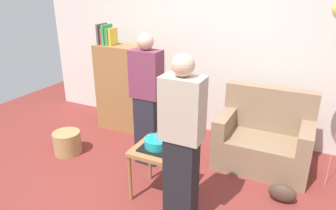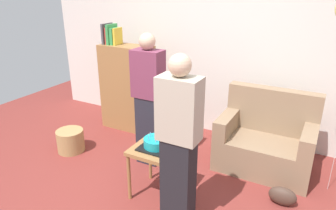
{
  "view_description": "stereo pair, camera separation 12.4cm",
  "coord_description": "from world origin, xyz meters",
  "px_view_note": "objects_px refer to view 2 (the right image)",
  "views": [
    {
      "loc": [
        1.28,
        -2.21,
        2.13
      ],
      "look_at": [
        -0.05,
        0.5,
        0.95
      ],
      "focal_mm": 33.17,
      "sensor_mm": 36.0,
      "label": 1
    },
    {
      "loc": [
        1.39,
        -2.16,
        2.13
      ],
      "look_at": [
        -0.05,
        0.5,
        0.95
      ],
      "focal_mm": 33.17,
      "sensor_mm": 36.0,
      "label": 2
    }
  ],
  "objects_px": {
    "bookshelf": "(127,87)",
    "birthday_cake": "(156,143)",
    "person_blowing_candles": "(149,100)",
    "person_holding_cake": "(179,144)",
    "wicker_basket": "(71,141)",
    "couch": "(266,142)",
    "handbag": "(282,196)",
    "side_table": "(157,155)"
  },
  "relations": [
    {
      "from": "bookshelf",
      "to": "birthday_cake",
      "type": "relative_size",
      "value": 4.99
    },
    {
      "from": "person_blowing_candles",
      "to": "person_holding_cake",
      "type": "distance_m",
      "value": 1.13
    },
    {
      "from": "person_holding_cake",
      "to": "wicker_basket",
      "type": "bearing_deg",
      "value": 2.21
    },
    {
      "from": "couch",
      "to": "bookshelf",
      "type": "bearing_deg",
      "value": 175.95
    },
    {
      "from": "birthday_cake",
      "to": "handbag",
      "type": "relative_size",
      "value": 1.14
    },
    {
      "from": "couch",
      "to": "bookshelf",
      "type": "xyz_separation_m",
      "value": [
        -2.14,
        0.15,
        0.33
      ]
    },
    {
      "from": "couch",
      "to": "side_table",
      "type": "distance_m",
      "value": 1.43
    },
    {
      "from": "person_blowing_candles",
      "to": "handbag",
      "type": "xyz_separation_m",
      "value": [
        1.65,
        -0.08,
        -0.73
      ]
    },
    {
      "from": "person_blowing_candles",
      "to": "person_holding_cake",
      "type": "bearing_deg",
      "value": -38.65
    },
    {
      "from": "side_table",
      "to": "person_blowing_candles",
      "type": "distance_m",
      "value": 0.77
    },
    {
      "from": "couch",
      "to": "birthday_cake",
      "type": "relative_size",
      "value": 3.44
    },
    {
      "from": "person_blowing_candles",
      "to": "wicker_basket",
      "type": "bearing_deg",
      "value": -159.07
    },
    {
      "from": "person_blowing_candles",
      "to": "couch",
      "type": "bearing_deg",
      "value": 29.63
    },
    {
      "from": "bookshelf",
      "to": "person_holding_cake",
      "type": "distance_m",
      "value": 2.24
    },
    {
      "from": "person_blowing_candles",
      "to": "wicker_basket",
      "type": "relative_size",
      "value": 4.53
    },
    {
      "from": "person_holding_cake",
      "to": "bookshelf",
      "type": "bearing_deg",
      "value": -25.5
    },
    {
      "from": "birthday_cake",
      "to": "side_table",
      "type": "bearing_deg",
      "value": 90.2
    },
    {
      "from": "couch",
      "to": "person_blowing_candles",
      "type": "bearing_deg",
      "value": -156.51
    },
    {
      "from": "couch",
      "to": "handbag",
      "type": "distance_m",
      "value": 0.77
    },
    {
      "from": "side_table",
      "to": "person_holding_cake",
      "type": "distance_m",
      "value": 0.58
    },
    {
      "from": "bookshelf",
      "to": "birthday_cake",
      "type": "distance_m",
      "value": 1.78
    },
    {
      "from": "bookshelf",
      "to": "handbag",
      "type": "distance_m",
      "value": 2.66
    },
    {
      "from": "person_holding_cake",
      "to": "wicker_basket",
      "type": "xyz_separation_m",
      "value": [
        -1.89,
        0.51,
        -0.68
      ]
    },
    {
      "from": "birthday_cake",
      "to": "person_blowing_candles",
      "type": "distance_m",
      "value": 0.71
    },
    {
      "from": "handbag",
      "to": "person_holding_cake",
      "type": "bearing_deg",
      "value": -139.34
    },
    {
      "from": "handbag",
      "to": "birthday_cake",
      "type": "bearing_deg",
      "value": -159.39
    },
    {
      "from": "person_blowing_candles",
      "to": "person_holding_cake",
      "type": "height_order",
      "value": "same"
    },
    {
      "from": "side_table",
      "to": "person_blowing_candles",
      "type": "relative_size",
      "value": 0.35
    },
    {
      "from": "couch",
      "to": "bookshelf",
      "type": "height_order",
      "value": "bookshelf"
    },
    {
      "from": "bookshelf",
      "to": "side_table",
      "type": "relative_size",
      "value": 2.82
    },
    {
      "from": "couch",
      "to": "wicker_basket",
      "type": "height_order",
      "value": "couch"
    },
    {
      "from": "side_table",
      "to": "birthday_cake",
      "type": "bearing_deg",
      "value": -89.8
    },
    {
      "from": "couch",
      "to": "wicker_basket",
      "type": "distance_m",
      "value": 2.55
    },
    {
      "from": "bookshelf",
      "to": "person_blowing_candles",
      "type": "xyz_separation_m",
      "value": [
        0.83,
        -0.72,
        0.16
      ]
    },
    {
      "from": "birthday_cake",
      "to": "person_blowing_candles",
      "type": "xyz_separation_m",
      "value": [
        -0.42,
        0.54,
        0.22
      ]
    },
    {
      "from": "handbag",
      "to": "side_table",
      "type": "bearing_deg",
      "value": -159.39
    },
    {
      "from": "wicker_basket",
      "to": "handbag",
      "type": "height_order",
      "value": "wicker_basket"
    },
    {
      "from": "birthday_cake",
      "to": "wicker_basket",
      "type": "bearing_deg",
      "value": 170.57
    },
    {
      "from": "couch",
      "to": "person_blowing_candles",
      "type": "distance_m",
      "value": 1.51
    },
    {
      "from": "person_blowing_candles",
      "to": "wicker_basket",
      "type": "xyz_separation_m",
      "value": [
        -1.08,
        -0.29,
        -0.68
      ]
    },
    {
      "from": "side_table",
      "to": "handbag",
      "type": "distance_m",
      "value": 1.36
    },
    {
      "from": "birthday_cake",
      "to": "person_blowing_candles",
      "type": "relative_size",
      "value": 0.2
    }
  ]
}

